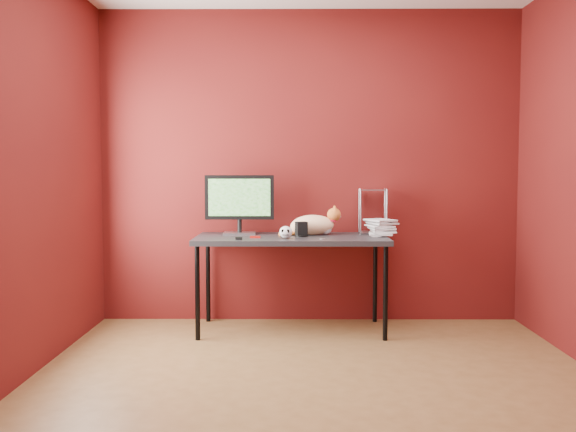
{
  "coord_description": "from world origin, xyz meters",
  "views": [
    {
      "loc": [
        -0.14,
        -3.64,
        1.26
      ],
      "look_at": [
        -0.18,
        1.15,
        0.93
      ],
      "focal_mm": 40.0,
      "sensor_mm": 36.0,
      "label": 1
    }
  ],
  "objects_px": {
    "desk": "(291,243)",
    "skull_mug": "(286,232)",
    "cat": "(313,225)",
    "monitor": "(239,202)",
    "book_stack": "(371,144)",
    "speaker": "(301,230)"
  },
  "relations": [
    {
      "from": "monitor",
      "to": "cat",
      "type": "bearing_deg",
      "value": -2.54
    },
    {
      "from": "skull_mug",
      "to": "cat",
      "type": "bearing_deg",
      "value": 58.48
    },
    {
      "from": "desk",
      "to": "book_stack",
      "type": "relative_size",
      "value": 1.04
    },
    {
      "from": "speaker",
      "to": "book_stack",
      "type": "bearing_deg",
      "value": -8.2
    },
    {
      "from": "speaker",
      "to": "skull_mug",
      "type": "bearing_deg",
      "value": -145.63
    },
    {
      "from": "monitor",
      "to": "skull_mug",
      "type": "bearing_deg",
      "value": -40.95
    },
    {
      "from": "skull_mug",
      "to": "book_stack",
      "type": "bearing_deg",
      "value": 25.08
    },
    {
      "from": "desk",
      "to": "skull_mug",
      "type": "xyz_separation_m",
      "value": [
        -0.04,
        -0.18,
        0.1
      ]
    },
    {
      "from": "cat",
      "to": "skull_mug",
      "type": "height_order",
      "value": "cat"
    },
    {
      "from": "cat",
      "to": "speaker",
      "type": "distance_m",
      "value": 0.17
    },
    {
      "from": "monitor",
      "to": "book_stack",
      "type": "relative_size",
      "value": 0.38
    },
    {
      "from": "desk",
      "to": "cat",
      "type": "relative_size",
      "value": 2.99
    },
    {
      "from": "book_stack",
      "to": "desk",
      "type": "bearing_deg",
      "value": -173.62
    },
    {
      "from": "book_stack",
      "to": "cat",
      "type": "bearing_deg",
      "value": 174.36
    },
    {
      "from": "desk",
      "to": "book_stack",
      "type": "height_order",
      "value": "book_stack"
    },
    {
      "from": "desk",
      "to": "speaker",
      "type": "xyz_separation_m",
      "value": [
        0.08,
        -0.03,
        0.1
      ]
    },
    {
      "from": "monitor",
      "to": "skull_mug",
      "type": "height_order",
      "value": "monitor"
    },
    {
      "from": "desk",
      "to": "monitor",
      "type": "bearing_deg",
      "value": 163.06
    },
    {
      "from": "cat",
      "to": "book_stack",
      "type": "xyz_separation_m",
      "value": [
        0.46,
        -0.05,
        0.64
      ]
    },
    {
      "from": "desk",
      "to": "cat",
      "type": "bearing_deg",
      "value": 33.6
    },
    {
      "from": "desk",
      "to": "skull_mug",
      "type": "height_order",
      "value": "skull_mug"
    },
    {
      "from": "monitor",
      "to": "cat",
      "type": "distance_m",
      "value": 0.62
    }
  ]
}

